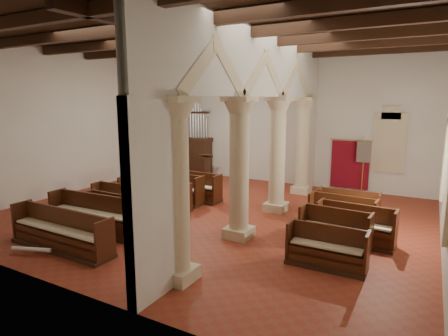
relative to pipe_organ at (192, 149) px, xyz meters
The scene contains 30 objects.
floor 7.24m from the pipe_organ, 50.71° to the right, with size 14.00×14.00×0.00m, color maroon.
ceiling 8.48m from the pipe_organ, 50.71° to the right, with size 14.00×14.00×0.00m, color #341F11.
wall_back 4.81m from the pipe_organ, ahead, with size 14.00×0.02×6.00m, color silver.
wall_front 12.46m from the pipe_organ, 68.63° to the right, with size 14.00×0.02×6.00m, color silver.
wall_left 6.26m from the pipe_organ, 114.44° to the right, with size 0.02×12.00×6.00m, color silver.
ceiling_beams 8.38m from the pipe_organ, 50.71° to the right, with size 13.80×11.80×0.30m, color #321C10, non-canonical shape.
arcade 8.65m from the pipe_organ, 41.12° to the right, with size 0.90×11.90×6.00m.
window_right_b 11.89m from the pipe_organ, 14.65° to the right, with size 0.03×1.00×2.20m, color #367A58.
window_back 9.55m from the pipe_organ, ahead, with size 1.00×0.03×2.20m, color #367A58.
pipe_organ is the anchor object (origin of this frame).
lectern 1.88m from the pipe_organ, 30.83° to the right, with size 0.61×0.62×1.38m.
dossal_curtain 8.01m from the pipe_organ, ahead, with size 1.80×0.07×2.17m.
processional_banner 8.67m from the pipe_organ, ahead, with size 0.57×0.72×2.48m.
hymnal_box_a 10.36m from the pipe_organ, 72.36° to the right, with size 0.29×0.24×0.29m, color #151692.
hymnal_box_b 8.92m from the pipe_organ, 61.43° to the right, with size 0.36×0.29×0.36m, color navy.
hymnal_box_c 8.24m from the pipe_organ, 58.58° to the right, with size 0.28×0.23×0.28m, color #162899.
tube_heater_a 11.04m from the pipe_organ, 78.64° to the right, with size 0.11×0.11×1.08m, color white.
tube_heater_b 10.09m from the pipe_organ, 72.02° to the right, with size 0.09×0.09×0.85m, color silver.
nave_pew_0 10.48m from the pipe_organ, 76.02° to the right, with size 3.42×0.77×1.09m.
nave_pew_1 9.10m from the pipe_organ, 74.58° to the right, with size 3.54×0.92×1.15m.
nave_pew_2 8.37m from the pipe_organ, 72.30° to the right, with size 2.94×0.70×0.97m.
nave_pew_3 7.14m from the pipe_organ, 74.69° to the right, with size 3.05×0.81×0.99m.
nave_pew_4 6.29m from the pipe_organ, 69.61° to the right, with size 3.04×0.77×1.04m.
nave_pew_5 5.42m from the pipe_organ, 66.04° to the right, with size 2.91×0.78×1.14m.
nave_pew_6 4.85m from the pipe_organ, 61.16° to the right, with size 3.49×0.92×1.13m.
aisle_pew_0 11.93m from the pipe_organ, 40.55° to the right, with size 1.90×0.69×1.01m.
aisle_pew_1 11.05m from the pipe_organ, 35.76° to the right, with size 1.92×0.82×1.07m.
aisle_pew_2 11.06m from the pipe_organ, 31.82° to the right, with size 2.16×0.85×1.09m.
aisle_pew_3 10.05m from the pipe_organ, 28.58° to the right, with size 2.08×0.80×1.04m.
aisle_pew_4 9.68m from the pipe_organ, 23.81° to the right, with size 1.99×0.78×1.02m.
Camera 1 is at (6.49, -10.84, 4.02)m, focal length 30.00 mm.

